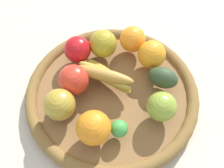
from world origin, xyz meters
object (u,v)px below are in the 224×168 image
(apple_1, at_px, (103,44))
(orange_1, at_px, (152,54))
(orange_0, at_px, (94,128))
(apple_2, at_px, (162,107))
(banana_bunch, at_px, (105,75))
(lime_0, at_px, (119,129))
(orange_2, at_px, (133,39))
(apple_0, at_px, (74,80))
(apple_3, at_px, (77,50))
(apple_4, at_px, (60,105))
(avocado, at_px, (163,78))

(apple_1, distance_m, orange_1, 0.13)
(orange_0, relative_size, apple_2, 1.11)
(banana_bunch, xyz_separation_m, apple_2, (0.02, -0.16, 0.00))
(apple_2, bearing_deg, lime_0, 160.58)
(orange_0, xyz_separation_m, orange_2, (0.26, 0.12, -0.00))
(apple_0, relative_size, apple_3, 1.06)
(orange_0, relative_size, banana_bunch, 0.48)
(apple_4, xyz_separation_m, orange_2, (0.27, 0.02, -0.00))
(orange_2, relative_size, avocado, 0.93)
(apple_4, relative_size, orange_1, 1.00)
(orange_2, bearing_deg, apple_3, 148.82)
(apple_1, bearing_deg, apple_2, -99.88)
(avocado, bearing_deg, orange_0, 174.81)
(apple_0, bearing_deg, orange_1, -22.98)
(banana_bunch, xyz_separation_m, orange_1, (0.13, -0.04, 0.01))
(apple_3, relative_size, apple_1, 0.95)
(avocado, bearing_deg, banana_bunch, 132.24)
(apple_0, bearing_deg, apple_3, 43.64)
(apple_0, xyz_separation_m, orange_2, (0.21, -0.01, -0.00))
(apple_4, xyz_separation_m, banana_bunch, (0.14, -0.01, -0.01))
(apple_3, xyz_separation_m, apple_1, (0.06, -0.04, 0.00))
(banana_bunch, bearing_deg, orange_2, 12.57)
(apple_4, relative_size, banana_bunch, 0.46)
(orange_0, bearing_deg, banana_bunch, 35.50)
(apple_0, xyz_separation_m, apple_3, (0.07, 0.07, -0.00))
(orange_2, distance_m, apple_2, 0.22)
(apple_0, xyz_separation_m, banana_bunch, (0.07, -0.04, -0.01))
(banana_bunch, distance_m, avocado, 0.15)
(apple_4, relative_size, avocado, 0.96)
(apple_1, height_order, avocado, apple_1)
(lime_0, height_order, avocado, avocado)
(apple_3, xyz_separation_m, apple_4, (-0.14, -0.10, 0.00))
(banana_bunch, xyz_separation_m, avocado, (0.10, -0.11, -0.00))
(apple_4, height_order, orange_2, apple_4)
(orange_0, relative_size, apple_1, 1.02)
(orange_0, bearing_deg, apple_0, 67.38)
(orange_2, distance_m, avocado, 0.14)
(lime_0, xyz_separation_m, avocado, (0.18, 0.02, 0.01))
(orange_2, relative_size, orange_1, 0.96)
(banana_bunch, bearing_deg, apple_0, 149.56)
(apple_0, relative_size, apple_4, 1.03)
(orange_1, bearing_deg, lime_0, -158.96)
(apple_0, xyz_separation_m, orange_1, (0.20, -0.08, -0.00))
(apple_3, relative_size, orange_1, 0.97)
(apple_3, distance_m, apple_4, 0.17)
(apple_0, distance_m, apple_1, 0.14)
(lime_0, distance_m, banana_bunch, 0.15)
(banana_bunch, relative_size, avocado, 2.08)
(orange_0, bearing_deg, apple_3, 57.43)
(apple_0, relative_size, orange_2, 1.07)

